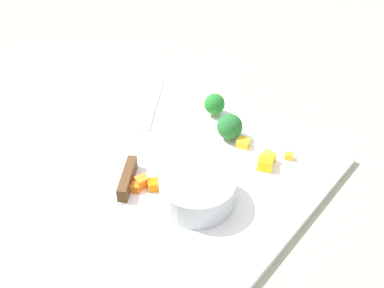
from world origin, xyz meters
name	(u,v)px	position (x,y,z in m)	size (l,w,h in m)	color
ground_plane	(192,154)	(0.00, 0.00, 0.00)	(4.00, 4.00, 0.00)	#9A9D83
cutting_board	(192,152)	(0.00, 0.00, 0.01)	(0.43, 0.31, 0.01)	white
prep_bowl	(197,191)	(0.08, -0.08, 0.03)	(0.10, 0.10, 0.04)	#B3C0C5
chef_knife	(136,151)	(-0.06, -0.07, 0.02)	(0.21, 0.29, 0.02)	silver
carrot_dice_0	(141,181)	(0.00, -0.11, 0.02)	(0.02, 0.02, 0.02)	orange
carrot_dice_1	(153,185)	(0.02, -0.11, 0.02)	(0.02, 0.02, 0.01)	orange
carrot_dice_2	(192,166)	(0.03, -0.04, 0.02)	(0.02, 0.02, 0.02)	orange
carrot_dice_3	(172,173)	(0.02, -0.07, 0.02)	(0.01, 0.01, 0.01)	orange
carrot_dice_4	(138,188)	(0.00, -0.12, 0.02)	(0.01, 0.01, 0.01)	orange
pepper_dice_0	(289,156)	(0.13, 0.08, 0.02)	(0.01, 0.01, 0.01)	yellow
pepper_dice_1	(265,164)	(0.12, 0.04, 0.02)	(0.02, 0.02, 0.02)	yellow
pepper_dice_2	(243,143)	(0.06, 0.06, 0.02)	(0.02, 0.02, 0.01)	yellow
pepper_dice_3	(267,159)	(0.11, 0.05, 0.02)	(0.02, 0.02, 0.02)	yellow
broccoli_floret_0	(214,104)	(-0.03, 0.10, 0.03)	(0.04, 0.04, 0.04)	#8DB25C
broccoli_floret_1	(230,127)	(0.03, 0.06, 0.03)	(0.04, 0.04, 0.04)	#86BB58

